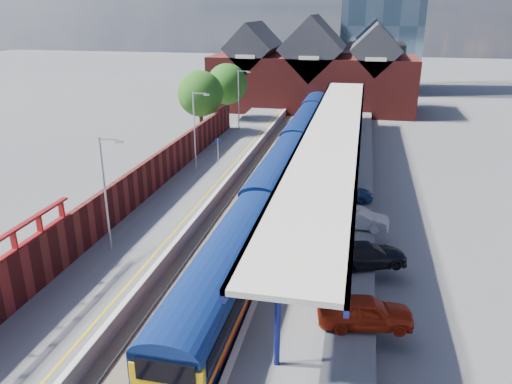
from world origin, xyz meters
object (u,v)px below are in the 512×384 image
at_px(platform_sign, 218,147).
at_px(parked_car_blue, 346,193).
at_px(lamp_post_d, 240,97).
at_px(parked_car_dark, 366,255).
at_px(parked_car_silver, 357,218).
at_px(lamp_post_b, 107,188).
at_px(parked_car_red, 366,312).
at_px(train, 294,147).
at_px(lamp_post_c, 196,127).

relative_size(platform_sign, parked_car_blue, 0.62).
distance_m(lamp_post_d, parked_car_dark, 34.30).
bearing_deg(parked_car_silver, parked_car_blue, 15.90).
relative_size(lamp_post_d, platform_sign, 2.80).
bearing_deg(parked_car_silver, parked_car_dark, -167.84).
height_order(lamp_post_b, parked_car_red, lamp_post_b).
distance_m(parked_car_red, parked_car_blue, 15.97).
xyz_separation_m(lamp_post_b, parked_car_blue, (13.34, 11.36, -3.43)).
distance_m(platform_sign, parked_car_red, 26.29).
distance_m(train, parked_car_silver, 16.51).
relative_size(lamp_post_b, parked_car_red, 1.62).
height_order(train, lamp_post_c, lamp_post_c).
height_order(lamp_post_c, parked_car_red, lamp_post_c).
relative_size(parked_car_red, parked_car_dark, 0.92).
relative_size(parked_car_silver, parked_car_blue, 1.02).
bearing_deg(parked_car_silver, parked_car_red, -171.41).
xyz_separation_m(lamp_post_d, parked_car_blue, (13.34, -20.64, -3.43)).
bearing_deg(lamp_post_b, parked_car_dark, 4.87).
bearing_deg(lamp_post_d, parked_car_red, -67.87).
height_order(train, lamp_post_b, lamp_post_b).
xyz_separation_m(platform_sign, parked_car_dark, (13.50, -16.73, -1.01)).
height_order(lamp_post_c, parked_car_dark, lamp_post_c).
xyz_separation_m(platform_sign, parked_car_silver, (12.88, -11.55, -1.01)).
height_order(train, parked_car_blue, train).
distance_m(train, platform_sign, 7.48).
distance_m(lamp_post_c, lamp_post_d, 16.00).
height_order(lamp_post_b, parked_car_blue, lamp_post_b).
bearing_deg(parked_car_red, lamp_post_c, 26.53).
bearing_deg(parked_car_silver, lamp_post_c, 61.55).
distance_m(lamp_post_d, platform_sign, 14.25).
relative_size(lamp_post_c, parked_car_red, 1.62).
bearing_deg(lamp_post_c, lamp_post_b, -90.00).
bearing_deg(train, parked_car_silver, -67.21).
relative_size(lamp_post_d, parked_car_blue, 1.73).
relative_size(train, lamp_post_d, 9.42).
relative_size(lamp_post_b, parked_car_blue, 1.73).
xyz_separation_m(lamp_post_b, parked_car_silver, (14.25, 6.45, -3.31)).
bearing_deg(lamp_post_c, lamp_post_d, 90.00).
bearing_deg(parked_car_silver, lamp_post_d, 34.53).
height_order(lamp_post_b, lamp_post_c, same).
height_order(parked_car_dark, parked_car_blue, parked_car_dark).
bearing_deg(train, lamp_post_d, 127.24).
bearing_deg(parked_car_blue, platform_sign, 57.84).
height_order(lamp_post_c, platform_sign, lamp_post_c).
xyz_separation_m(parked_car_red, parked_car_dark, (0.00, 5.80, -0.05)).
bearing_deg(parked_car_red, lamp_post_d, 12.77).
distance_m(train, lamp_post_d, 13.29).
bearing_deg(parked_car_blue, train, 24.86).
bearing_deg(lamp_post_b, parked_car_silver, 24.37).
xyz_separation_m(train, parked_car_red, (7.01, -26.20, -0.39)).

